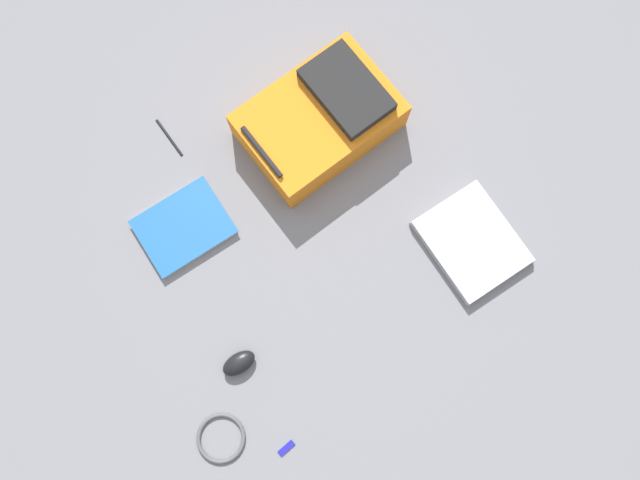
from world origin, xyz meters
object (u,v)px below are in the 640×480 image
object	(u,v)px
computer_mouse	(239,363)
usb_stick	(286,448)
backpack	(321,118)
laptop	(472,242)
book_red	(184,227)
cable_coil	(221,438)
pen_black	(169,137)

from	to	relation	value
computer_mouse	usb_stick	bearing A→B (deg)	179.00
backpack	laptop	distance (m)	0.59
backpack	book_red	xyz separation A→B (m)	(-0.09, 0.52, -0.06)
laptop	book_red	bearing A→B (deg)	58.43
backpack	cable_coil	world-z (taller)	backpack
backpack	pen_black	distance (m)	0.48
laptop	computer_mouse	bearing A→B (deg)	88.87
laptop	usb_stick	distance (m)	0.81
pen_black	laptop	bearing A→B (deg)	-138.41
laptop	cable_coil	size ratio (longest dim) A/B	2.28
computer_mouse	cable_coil	xyz separation A→B (m)	(-0.16, 0.14, -0.02)
book_red	pen_black	distance (m)	0.30
book_red	pen_black	size ratio (longest dim) A/B	1.93
computer_mouse	cable_coil	size ratio (longest dim) A/B	0.72
backpack	laptop	size ratio (longest dim) A/B	1.55
laptop	usb_stick	size ratio (longest dim) A/B	6.24
backpack	book_red	size ratio (longest dim) A/B	1.76
book_red	pen_black	world-z (taller)	book_red
usb_stick	backpack	bearing A→B (deg)	-34.32
cable_coil	usb_stick	world-z (taller)	cable_coil
laptop	book_red	world-z (taller)	laptop
backpack	cable_coil	distance (m)	0.98
laptop	cable_coil	world-z (taller)	laptop
computer_mouse	cable_coil	world-z (taller)	computer_mouse
book_red	usb_stick	bearing A→B (deg)	177.87
backpack	computer_mouse	bearing A→B (deg)	133.52
cable_coil	computer_mouse	bearing A→B (deg)	-41.20
computer_mouse	pen_black	size ratio (longest dim) A/B	0.69
backpack	computer_mouse	world-z (taller)	backpack
book_red	computer_mouse	bearing A→B (deg)	175.36
computer_mouse	cable_coil	distance (m)	0.21
cable_coil	usb_stick	size ratio (longest dim) A/B	2.73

